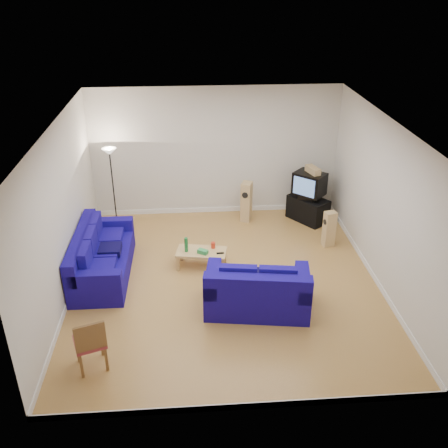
{
  "coord_description": "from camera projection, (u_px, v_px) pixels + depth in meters",
  "views": [
    {
      "loc": [
        -0.66,
        -8.31,
        5.61
      ],
      "look_at": [
        0.0,
        0.4,
        1.1
      ],
      "focal_mm": 40.0,
      "sensor_mm": 36.0,
      "label": 1
    }
  ],
  "objects": [
    {
      "name": "speaker_left",
      "position": [
        246.0,
        202.0,
        12.19
      ],
      "size": [
        0.32,
        0.36,
        1.0
      ],
      "rotation": [
        0.0,
        0.0,
        -0.37
      ],
      "color": "tan",
      "rests_on": "ground"
    },
    {
      "name": "remote",
      "position": [
        220.0,
        253.0,
        10.23
      ],
      "size": [
        0.15,
        0.06,
        0.02
      ],
      "primitive_type": "cube",
      "rotation": [
        0.0,
        0.0,
        0.06
      ],
      "color": "black",
      "rests_on": "coffee_table"
    },
    {
      "name": "av_receiver",
      "position": [
        308.0,
        197.0,
        12.1
      ],
      "size": [
        0.53,
        0.51,
        0.1
      ],
      "primitive_type": "cube",
      "rotation": [
        0.0,
        0.0,
        -0.59
      ],
      "color": "black",
      "rests_on": "tv_stand"
    },
    {
      "name": "coffee_table",
      "position": [
        201.0,
        253.0,
        10.35
      ],
      "size": [
        1.1,
        0.69,
        0.37
      ],
      "rotation": [
        0.0,
        0.0,
        -0.18
      ],
      "color": "tan",
      "rests_on": "ground"
    },
    {
      "name": "tissue_box",
      "position": [
        203.0,
        252.0,
        10.22
      ],
      "size": [
        0.24,
        0.2,
        0.08
      ],
      "primitive_type": "cube",
      "rotation": [
        0.0,
        0.0,
        -0.55
      ],
      "color": "green",
      "rests_on": "coffee_table"
    },
    {
      "name": "room",
      "position": [
        226.0,
        213.0,
        9.27
      ],
      "size": [
        6.01,
        6.51,
        3.21
      ],
      "color": "olive",
      "rests_on": "ground"
    },
    {
      "name": "tv_stand",
      "position": [
        308.0,
        209.0,
        12.29
      ],
      "size": [
        1.01,
        1.1,
        0.59
      ],
      "primitive_type": "cube",
      "rotation": [
        0.0,
        0.0,
        -0.93
      ],
      "color": "black",
      "rests_on": "ground"
    },
    {
      "name": "centre_speaker",
      "position": [
        313.0,
        170.0,
        11.85
      ],
      "size": [
        0.31,
        0.48,
        0.16
      ],
      "primitive_type": "cube",
      "rotation": [
        0.0,
        0.0,
        -1.25
      ],
      "color": "tan",
      "rests_on": "television"
    },
    {
      "name": "speaker_right",
      "position": [
        329.0,
        229.0,
        11.1
      ],
      "size": [
        0.29,
        0.25,
        0.83
      ],
      "rotation": [
        0.0,
        0.0,
        -1.32
      ],
      "color": "tan",
      "rests_on": "ground"
    },
    {
      "name": "floor_lamp",
      "position": [
        110.0,
        162.0,
        11.47
      ],
      "size": [
        0.33,
        0.33,
        1.95
      ],
      "color": "black",
      "rests_on": "ground"
    },
    {
      "name": "sofa_loveseat",
      "position": [
        257.0,
        293.0,
        9.02
      ],
      "size": [
        2.0,
        1.31,
        0.94
      ],
      "rotation": [
        0.0,
        0.0,
        -0.15
      ],
      "color": "#140B5E",
      "rests_on": "ground"
    },
    {
      "name": "bottle",
      "position": [
        186.0,
        245.0,
        10.24
      ],
      "size": [
        0.09,
        0.09,
        0.31
      ],
      "primitive_type": "cylinder",
      "rotation": [
        0.0,
        0.0,
        -0.32
      ],
      "color": "#197233",
      "rests_on": "coffee_table"
    },
    {
      "name": "dining_chair",
      "position": [
        90.0,
        342.0,
        7.57
      ],
      "size": [
        0.59,
        0.59,
        0.96
      ],
      "rotation": [
        0.0,
        0.0,
        0.33
      ],
      "color": "brown",
      "rests_on": "ground"
    },
    {
      "name": "television",
      "position": [
        309.0,
        184.0,
        12.01
      ],
      "size": [
        0.87,
        0.86,
        0.55
      ],
      "rotation": [
        0.0,
        0.0,
        -0.74
      ],
      "color": "black",
      "rests_on": "av_receiver"
    },
    {
      "name": "red_canister",
      "position": [
        213.0,
        245.0,
        10.42
      ],
      "size": [
        0.12,
        0.12,
        0.13
      ],
      "primitive_type": "cylinder",
      "rotation": [
        0.0,
        0.0,
        -0.53
      ],
      "color": "red",
      "rests_on": "coffee_table"
    },
    {
      "name": "sofa_three_seat",
      "position": [
        100.0,
        259.0,
        10.08
      ],
      "size": [
        1.05,
        2.4,
        0.92
      ],
      "rotation": [
        0.0,
        0.0,
        -1.58
      ],
      "color": "#140B5E",
      "rests_on": "ground"
    }
  ]
}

